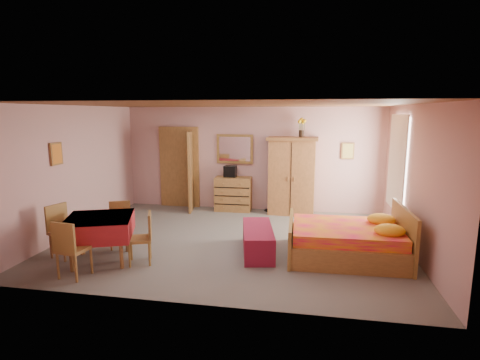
% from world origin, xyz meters
% --- Properties ---
extents(floor, '(6.50, 6.50, 0.00)m').
position_xyz_m(floor, '(0.00, 0.00, 0.00)').
color(floor, slate).
rests_on(floor, ground).
extents(ceiling, '(6.50, 6.50, 0.00)m').
position_xyz_m(ceiling, '(0.00, 0.00, 2.60)').
color(ceiling, brown).
rests_on(ceiling, wall_back).
extents(wall_back, '(6.50, 0.10, 2.60)m').
position_xyz_m(wall_back, '(0.00, 2.50, 1.30)').
color(wall_back, tan).
rests_on(wall_back, floor).
extents(wall_front, '(6.50, 0.10, 2.60)m').
position_xyz_m(wall_front, '(0.00, -2.50, 1.30)').
color(wall_front, tan).
rests_on(wall_front, floor).
extents(wall_left, '(0.10, 5.00, 2.60)m').
position_xyz_m(wall_left, '(-3.25, 0.00, 1.30)').
color(wall_left, tan).
rests_on(wall_left, floor).
extents(wall_right, '(0.10, 5.00, 2.60)m').
position_xyz_m(wall_right, '(3.25, 0.00, 1.30)').
color(wall_right, tan).
rests_on(wall_right, floor).
extents(doorway, '(1.06, 0.12, 2.15)m').
position_xyz_m(doorway, '(-1.90, 2.47, 1.02)').
color(doorway, '#9E6B35').
rests_on(doorway, floor).
extents(window, '(0.08, 1.40, 1.95)m').
position_xyz_m(window, '(3.21, 1.20, 1.45)').
color(window, white).
rests_on(window, wall_right).
extents(picture_left, '(0.04, 0.32, 0.42)m').
position_xyz_m(picture_left, '(-3.22, -0.60, 1.70)').
color(picture_left, orange).
rests_on(picture_left, wall_left).
extents(picture_back, '(0.30, 0.04, 0.40)m').
position_xyz_m(picture_back, '(2.35, 2.47, 1.55)').
color(picture_back, '#D8BF59').
rests_on(picture_back, wall_back).
extents(chest_of_drawers, '(0.92, 0.47, 0.86)m').
position_xyz_m(chest_of_drawers, '(-0.42, 2.25, 0.43)').
color(chest_of_drawers, olive).
rests_on(chest_of_drawers, floor).
extents(wall_mirror, '(0.94, 0.08, 0.74)m').
position_xyz_m(wall_mirror, '(-0.42, 2.46, 1.55)').
color(wall_mirror, white).
rests_on(wall_mirror, wall_back).
extents(stereo, '(0.31, 0.24, 0.28)m').
position_xyz_m(stereo, '(-0.51, 2.29, 1.00)').
color(stereo, black).
rests_on(stereo, chest_of_drawers).
extents(floor_lamp, '(0.28, 0.28, 1.84)m').
position_xyz_m(floor_lamp, '(0.48, 2.37, 0.92)').
color(floor_lamp, black).
rests_on(floor_lamp, floor).
extents(wardrobe, '(1.23, 0.67, 1.88)m').
position_xyz_m(wardrobe, '(1.04, 2.20, 0.94)').
color(wardrobe, '#AE6F3A').
rests_on(wardrobe, floor).
extents(sunflower_vase, '(0.19, 0.19, 0.45)m').
position_xyz_m(sunflower_vase, '(1.24, 2.27, 2.11)').
color(sunflower_vase, yellow).
rests_on(sunflower_vase, wardrobe).
extents(bed, '(1.99, 1.58, 0.91)m').
position_xyz_m(bed, '(2.08, -0.47, 0.45)').
color(bed, '#E71647').
rests_on(bed, floor).
extents(bench, '(0.74, 1.43, 0.45)m').
position_xyz_m(bench, '(0.57, -0.52, 0.23)').
color(bench, maroon).
rests_on(bench, floor).
extents(dining_table, '(1.33, 1.33, 0.76)m').
position_xyz_m(dining_table, '(-1.96, -1.38, 0.38)').
color(dining_table, maroon).
rests_on(dining_table, floor).
extents(chair_south, '(0.46, 0.46, 0.89)m').
position_xyz_m(chair_south, '(-2.03, -2.00, 0.45)').
color(chair_south, '#9D6C35').
rests_on(chair_south, floor).
extents(chair_north, '(0.50, 0.50, 0.83)m').
position_xyz_m(chair_north, '(-1.97, -0.70, 0.42)').
color(chair_north, '#A97039').
rests_on(chair_north, floor).
extents(chair_west, '(0.52, 0.52, 0.91)m').
position_xyz_m(chair_west, '(-2.66, -1.31, 0.45)').
color(chair_west, '#A36537').
rests_on(chair_west, floor).
extents(chair_east, '(0.50, 0.50, 0.85)m').
position_xyz_m(chair_east, '(-1.28, -1.34, 0.42)').
color(chair_east, olive).
rests_on(chair_east, floor).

